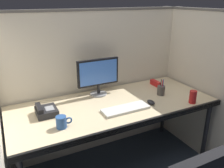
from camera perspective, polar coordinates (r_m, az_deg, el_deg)
The scene contains 11 objects.
cubicle_partition_rear at distance 2.50m, azimuth -4.09°, elevation 0.05°, with size 2.21×0.06×1.57m.
cubicle_partition_right at distance 2.64m, azimuth 21.25°, elevation -0.24°, with size 0.06×1.41×1.57m.
desk at distance 2.16m, azimuth 0.75°, elevation -6.23°, with size 1.90×0.80×0.74m.
monitor_center at distance 2.27m, azimuth -3.46°, elevation 2.39°, with size 0.43×0.17×0.37m.
keyboard_main at distance 2.03m, azimuth 3.44°, elevation -6.19°, with size 0.43×0.15×0.02m, color silver.
computer_mouse at distance 2.17m, azimuth 9.66°, elevation -4.50°, with size 0.06×0.10×0.04m.
soda_can at distance 2.27m, azimuth 19.51°, elevation -3.04°, with size 0.07×0.07×0.12m, color red.
coffee_mug at distance 1.79m, azimuth -12.43°, elevation -9.25°, with size 0.13×0.08×0.09m.
red_stapler at distance 2.62m, azimuth 10.81°, elevation 0.19°, with size 0.04×0.15×0.06m, color red.
pen_cup at distance 2.37m, azimuth 12.13°, elevation -1.54°, with size 0.08×0.08×0.17m.
desk_phone at distance 2.02m, azimuth -16.19°, elevation -6.50°, with size 0.17×0.19×0.09m.
Camera 1 is at (-0.89, -1.42, 1.67)m, focal length 36.67 mm.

